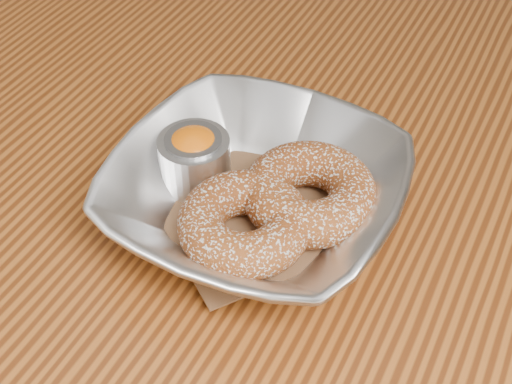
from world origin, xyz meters
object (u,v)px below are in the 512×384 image
at_px(serving_bowl, 256,194).
at_px(donut_front, 245,223).
at_px(table, 196,207).
at_px(donut_back, 309,193).
at_px(ramekin, 195,158).

relative_size(serving_bowl, donut_front, 2.22).
distance_m(table, donut_back, 0.20).
xyz_separation_m(table, donut_front, (0.11, -0.10, 0.13)).
distance_m(table, donut_front, 0.20).
height_order(serving_bowl, donut_back, serving_bowl).
bearing_deg(ramekin, donut_back, 5.91).
xyz_separation_m(table, serving_bowl, (0.10, -0.07, 0.13)).
relative_size(donut_back, ramekin, 1.80).
height_order(table, serving_bowl, serving_bowl).
bearing_deg(donut_back, donut_front, -120.80).
distance_m(donut_back, ramekin, 0.10).
height_order(donut_front, ramekin, ramekin).
bearing_deg(serving_bowl, donut_back, 27.72).
xyz_separation_m(donut_back, donut_front, (-0.03, -0.05, -0.00)).
bearing_deg(ramekin, serving_bowl, -8.71).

